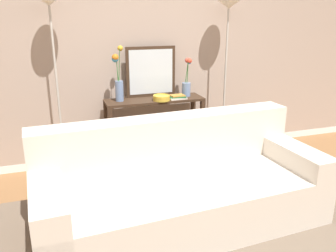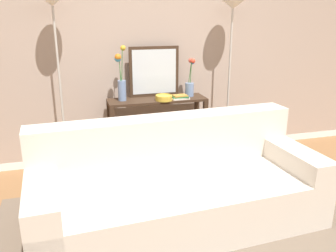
% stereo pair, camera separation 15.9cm
% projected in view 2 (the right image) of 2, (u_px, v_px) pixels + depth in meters
% --- Properties ---
extents(back_wall, '(12.00, 0.15, 2.61)m').
position_uv_depth(back_wall, '(149.00, 53.00, 4.22)').
color(back_wall, white).
rests_on(back_wall, ground).
extents(area_rug, '(3.09, 1.91, 0.01)m').
position_uv_depth(area_rug, '(183.00, 230.00, 2.97)').
color(area_rug, brown).
rests_on(area_rug, ground).
extents(couch, '(2.45, 1.11, 0.88)m').
position_uv_depth(couch, '(177.00, 189.00, 3.03)').
color(couch, beige).
rests_on(couch, ground).
extents(console_table, '(1.14, 0.35, 0.81)m').
position_uv_depth(console_table, '(157.00, 120.00, 4.17)').
color(console_table, '#382619').
rests_on(console_table, ground).
extents(floor_lamp_left, '(0.28, 0.28, 1.92)m').
position_uv_depth(floor_lamp_left, '(56.00, 38.00, 3.57)').
color(floor_lamp_left, '#B7B2A8').
rests_on(floor_lamp_left, ground).
extents(floor_lamp_right, '(0.28, 0.28, 1.90)m').
position_uv_depth(floor_lamp_right, '(231.00, 37.00, 4.07)').
color(floor_lamp_right, '#B7B2A8').
rests_on(floor_lamp_right, ground).
extents(wall_mirror, '(0.59, 0.02, 0.58)m').
position_uv_depth(wall_mirror, '(154.00, 72.00, 4.13)').
color(wall_mirror, '#382619').
rests_on(wall_mirror, console_table).
extents(vase_tall_flowers, '(0.13, 0.10, 0.61)m').
position_uv_depth(vase_tall_flowers, '(121.00, 79.00, 3.92)').
color(vase_tall_flowers, '#6B84AD').
rests_on(vase_tall_flowers, console_table).
extents(vase_short_flowers, '(0.12, 0.11, 0.45)m').
position_uv_depth(vase_short_flowers, '(190.00, 83.00, 4.17)').
color(vase_short_flowers, '#6B84AD').
rests_on(vase_short_flowers, console_table).
extents(fruit_bowl, '(0.19, 0.19, 0.06)m').
position_uv_depth(fruit_bowl, '(164.00, 98.00, 4.00)').
color(fruit_bowl, gold).
rests_on(fruit_bowl, console_table).
extents(book_stack, '(0.21, 0.14, 0.05)m').
position_uv_depth(book_stack, '(180.00, 97.00, 4.07)').
color(book_stack, silver).
rests_on(book_stack, console_table).
extents(book_row_under_console, '(0.26, 0.17, 0.13)m').
position_uv_depth(book_row_under_console, '(130.00, 161.00, 4.23)').
color(book_row_under_console, '#6B3360').
rests_on(book_row_under_console, ground).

